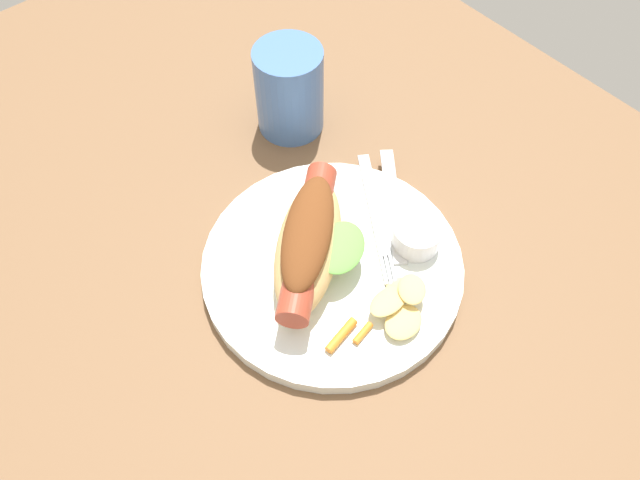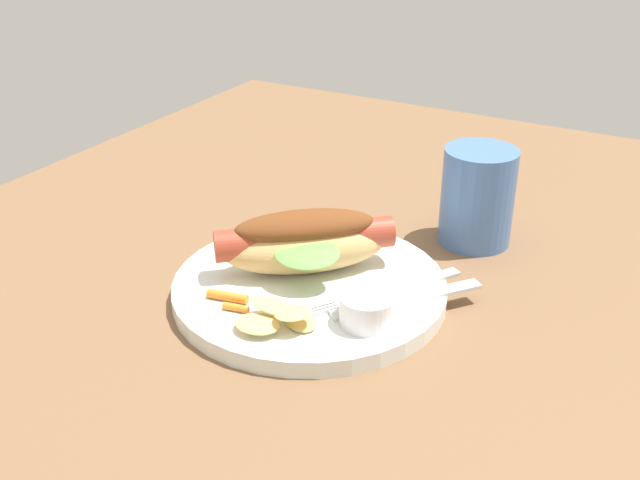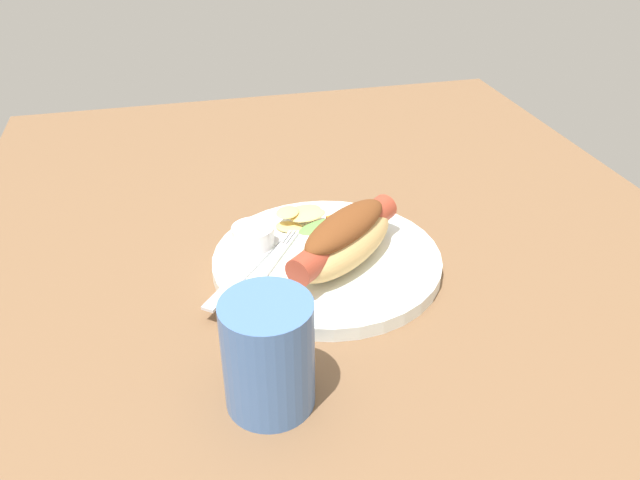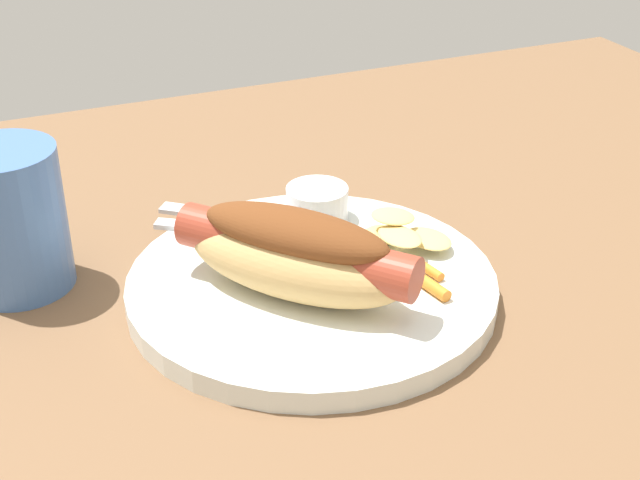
# 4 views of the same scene
# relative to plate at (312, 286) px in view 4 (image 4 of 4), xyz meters

# --- Properties ---
(ground_plane) EXTENTS (1.20, 0.90, 0.02)m
(ground_plane) POSITION_rel_plate_xyz_m (-0.01, -0.02, -0.02)
(ground_plane) COLOR brown
(plate) EXTENTS (0.26, 0.26, 0.02)m
(plate) POSITION_rel_plate_xyz_m (0.00, 0.00, 0.00)
(plate) COLOR white
(plate) RESTS_ON ground_plane
(hot_dog) EXTENTS (0.15, 0.16, 0.06)m
(hot_dog) POSITION_rel_plate_xyz_m (-0.02, -0.01, 0.04)
(hot_dog) COLOR tan
(hot_dog) RESTS_ON plate
(sauce_ramekin) EXTENTS (0.05, 0.05, 0.03)m
(sauce_ramekin) POSITION_rel_plate_xyz_m (0.04, 0.08, 0.02)
(sauce_ramekin) COLOR white
(sauce_ramekin) RESTS_ON plate
(fork) EXTENTS (0.14, 0.10, 0.00)m
(fork) POSITION_rel_plate_xyz_m (-0.02, 0.07, 0.01)
(fork) COLOR silver
(fork) RESTS_ON plate
(knife) EXTENTS (0.12, 0.10, 0.00)m
(knife) POSITION_rel_plate_xyz_m (-0.02, 0.09, 0.01)
(knife) COLOR silver
(knife) RESTS_ON plate
(chips_pile) EXTENTS (0.06, 0.07, 0.02)m
(chips_pile) POSITION_rel_plate_xyz_m (0.08, 0.02, 0.02)
(chips_pile) COLOR #E6C46E
(chips_pile) RESTS_ON plate
(carrot_garnish) EXTENTS (0.02, 0.05, 0.01)m
(carrot_garnish) POSITION_rel_plate_xyz_m (0.07, -0.04, 0.01)
(carrot_garnish) COLOR orange
(carrot_garnish) RESTS_ON plate
(drinking_cup) EXTENTS (0.08, 0.08, 0.10)m
(drinking_cup) POSITION_rel_plate_xyz_m (-0.18, 0.10, 0.04)
(drinking_cup) COLOR #4770B2
(drinking_cup) RESTS_ON ground_plane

